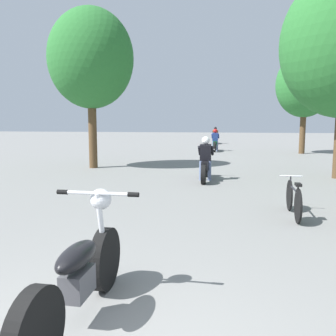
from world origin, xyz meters
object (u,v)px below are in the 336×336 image
at_px(roadside_tree_left, 91,59).
at_px(bicycle_parked, 294,199).
at_px(motorcycle_rider_far, 215,137).
at_px(motorcycle_rider_mid, 215,143).
at_px(motorcycle_foreground, 80,274).
at_px(motorcycle_rider_lead, 205,163).
at_px(roadside_tree_right_far, 305,85).

xyz_separation_m(roadside_tree_left, bicycle_parked, (6.53, -6.24, -3.83)).
xyz_separation_m(motorcycle_rider_far, bicycle_parked, (2.50, -22.87, -0.19)).
distance_m(roadside_tree_left, motorcycle_rider_mid, 10.61).
relative_size(roadside_tree_left, motorcycle_foreground, 2.95).
bearing_deg(motorcycle_rider_far, roadside_tree_left, -103.63).
height_order(motorcycle_rider_mid, motorcycle_rider_far, motorcycle_rider_far).
distance_m(motorcycle_rider_lead, bicycle_parked, 4.45).
relative_size(motorcycle_foreground, motorcycle_rider_lead, 1.02).
relative_size(roadside_tree_left, motorcycle_rider_mid, 2.94).
bearing_deg(motorcycle_rider_lead, motorcycle_foreground, -93.82).
bearing_deg(roadside_tree_right_far, roadside_tree_left, -139.03).
height_order(roadside_tree_left, bicycle_parked, roadside_tree_left).
height_order(motorcycle_rider_lead, motorcycle_rider_mid, motorcycle_rider_mid).
bearing_deg(roadside_tree_left, bicycle_parked, -43.71).
bearing_deg(motorcycle_foreground, motorcycle_rider_mid, 88.99).
bearing_deg(roadside_tree_left, motorcycle_rider_lead, -26.26).
distance_m(roadside_tree_right_far, motorcycle_rider_mid, 6.03).
relative_size(motorcycle_rider_mid, bicycle_parked, 1.31).
relative_size(roadside_tree_left, bicycle_parked, 3.85).
distance_m(roadside_tree_right_far, motorcycle_rider_far, 10.57).
xyz_separation_m(roadside_tree_right_far, motorcycle_rider_mid, (-4.96, 0.86, -3.32)).
bearing_deg(bicycle_parked, motorcycle_rider_mid, 98.11).
distance_m(motorcycle_rider_far, bicycle_parked, 23.00).
bearing_deg(motorcycle_foreground, motorcycle_rider_lead, 86.18).
distance_m(motorcycle_rider_lead, motorcycle_rider_mid, 11.21).
height_order(roadside_tree_left, motorcycle_rider_mid, roadside_tree_left).
distance_m(roadside_tree_right_far, roadside_tree_left, 12.35).
bearing_deg(bicycle_parked, roadside_tree_right_far, 78.98).
distance_m(roadside_tree_left, bicycle_parked, 9.81).
xyz_separation_m(motorcycle_foreground, motorcycle_rider_far, (0.01, 26.98, 0.09)).
relative_size(motorcycle_rider_mid, motorcycle_rider_far, 0.94).
distance_m(roadside_tree_left, motorcycle_rider_lead, 6.26).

